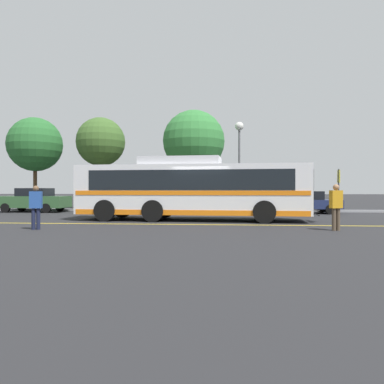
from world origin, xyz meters
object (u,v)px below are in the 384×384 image
Objects in this scene: transit_bus at (192,189)px; pedestrian_1 at (336,204)px; parked_car_3 at (305,202)px; parked_car_0 at (34,200)px; parked_car_2 at (220,202)px; tree_2 at (101,142)px; parked_car_1 at (125,201)px; bus_stop_sign at (339,189)px; tree_1 at (194,141)px; pedestrian_0 at (36,205)px; tree_0 at (35,145)px; street_lamp at (239,142)px.

transit_bus is 6.91m from pedestrian_1.
parked_car_3 is at bearing -113.38° from pedestrian_1.
parked_car_2 is (12.22, -0.07, -0.11)m from parked_car_0.
pedestrian_1 is 0.25× the size of tree_2.
parked_car_1 is 0.64× the size of tree_2.
tree_1 is at bearing -141.61° from bus_stop_sign.
tree_1 is (4.64, 14.09, 4.09)m from pedestrian_0.
bus_stop_sign is 13.11m from tree_1.
parked_car_2 is at bearing -91.91° from parked_car_1.
tree_1 is (4.14, 3.75, 4.26)m from parked_car_1.
tree_1 is at bearing 1.91° from tree_0.
tree_2 is at bearing -62.72° from pedestrian_1.
transit_bus is at bearing -107.42° from street_lamp.
tree_0 is at bearing 176.93° from street_lamp.
transit_bus reaches higher than parked_car_3.
street_lamp is 15.19m from tree_0.
pedestrian_1 is at bearing -135.29° from parked_car_1.
tree_1 is at bearing 32.66° from parked_car_2.
parked_car_0 is 12.22m from parked_car_2.
tree_2 is at bearing -121.71° from bus_stop_sign.
parked_car_0 is 0.66× the size of tree_0.
parked_car_2 is 0.76× the size of street_lamp.
tree_1 reaches higher than parked_car_1.
parked_car_1 is at bearing -50.66° from tree_2.
street_lamp is at bearing -134.01° from pedestrian_0.
pedestrian_0 is 0.22× the size of tree_1.
transit_bus is 8.71m from parked_car_3.
pedestrian_0 reaches higher than parked_car_1.
tree_1 is (-7.20, 3.69, 4.31)m from parked_car_3.
parked_car_2 is 2.83× the size of pedestrian_1.
pedestrian_0 is at bearing -108.23° from tree_1.
transit_bus reaches higher than parked_car_0.
parked_car_3 is at bearing -27.14° from tree_1.
pedestrian_1 is 15.42m from tree_1.
parked_car_2 is 0.68× the size of tree_0.
parked_car_0 is (-10.96, 5.76, -0.73)m from transit_bus.
tree_1 is (-3.27, 1.21, 0.22)m from street_lamp.
bus_stop_sign is (11.91, 3.76, 0.59)m from pedestrian_0.
parked_car_2 is at bearing -20.32° from tree_2.
parked_car_0 is 6.12m from parked_car_1.
bus_stop_sign is at bearing -109.17° from parked_car_0.
parked_car_0 reaches higher than parked_car_1.
parked_car_3 is (5.25, 0.03, 0.02)m from parked_car_2.
tree_0 is (-18.15, 13.10, 3.90)m from pedestrian_1.
transit_bus is 6.96× the size of pedestrian_0.
parked_car_1 is 9.39m from tree_0.
parked_car_0 is 2.71× the size of pedestrian_1.
pedestrian_0 is 15.60m from street_lamp.
pedestrian_0 is at bearing 152.48° from parked_car_2.
street_lamp is at bearing 53.87° from parked_car_3.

